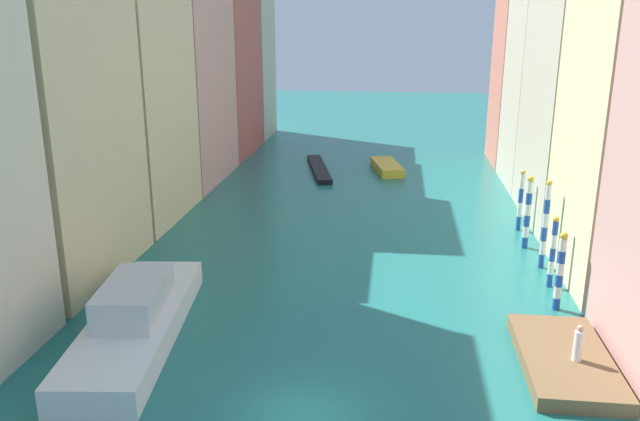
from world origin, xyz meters
The scene contains 20 objects.
ground_plane centered at (0.00, 24.50, 0.00)m, with size 154.00×154.00×0.00m, color #1E6B66.
building_left_1 centered at (-14.76, 11.54, 10.25)m, with size 6.27×10.47×20.48m.
building_left_2 centered at (-14.76, 21.91, 7.57)m, with size 6.27×9.95×15.12m.
building_left_3 centered at (-14.76, 32.74, 10.54)m, with size 6.27×11.67×21.06m.
building_left_4 centered at (-14.76, 44.23, 9.53)m, with size 6.27×11.49×19.03m.
building_left_5 centered at (-14.76, 53.98, 9.25)m, with size 6.27×7.68×18.48m.
building_right_1 centered at (14.76, 14.52, 7.63)m, with size 6.27×9.42×15.24m.
building_right_2 centered at (14.76, 24.78, 10.40)m, with size 6.27×10.84×20.78m.
building_right_3 centered at (14.76, 34.47, 10.77)m, with size 6.27×8.69×21.52m.
building_right_4 centered at (14.76, 42.95, 9.42)m, with size 6.27×7.96×18.82m.
waterfront_dock centered at (9.70, 4.73, 0.30)m, with size 3.39×6.71×0.59m.
person_on_dock centered at (9.99, 4.22, 1.28)m, with size 0.36×0.36×1.49m.
mooring_pole_0 centered at (10.57, 10.08, 1.99)m, with size 0.38×0.38×3.86m.
mooring_pole_1 centered at (10.84, 12.80, 1.94)m, with size 0.32×0.32×3.79m.
mooring_pole_2 centered at (10.95, 15.46, 2.54)m, with size 0.33×0.33×4.98m.
mooring_pole_3 centered at (10.63, 18.63, 2.27)m, with size 0.39×0.39×4.43m.
mooring_pole_4 centered at (10.82, 22.00, 2.05)m, with size 0.32×0.32×4.01m.
vaporetto_white centered at (-8.02, 5.02, 0.89)m, with size 4.73×12.36×2.56m.
gondola_black centered at (-4.02, 37.01, 0.22)m, with size 3.45×10.14×0.43m.
motorboat_0 centered at (2.02, 37.78, 0.37)m, with size 3.25×6.19×0.74m.
Camera 1 is at (2.81, -18.93, 13.28)m, focal length 36.21 mm.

